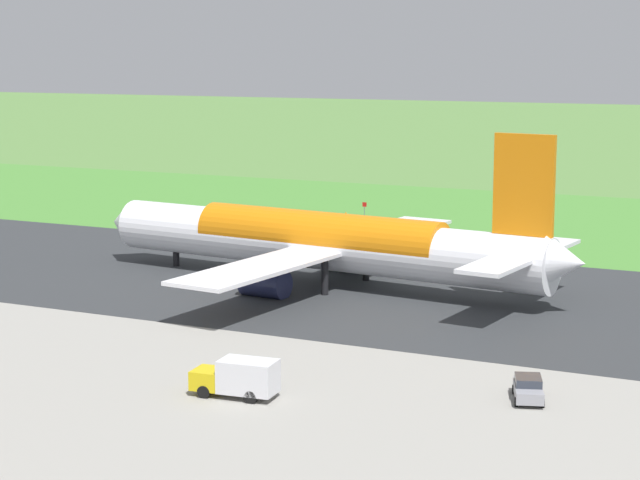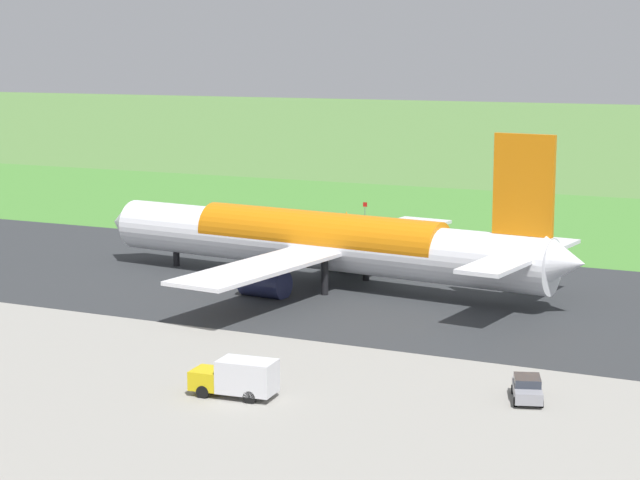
# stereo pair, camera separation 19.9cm
# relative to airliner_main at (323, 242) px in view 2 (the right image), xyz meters

# --- Properties ---
(ground_plane) EXTENTS (800.00, 800.00, 0.00)m
(ground_plane) POSITION_rel_airliner_main_xyz_m (1.49, -0.04, -4.35)
(ground_plane) COLOR #547F3D
(runway_asphalt) EXTENTS (600.00, 40.36, 0.06)m
(runway_asphalt) POSITION_rel_airliner_main_xyz_m (1.49, -0.04, -4.32)
(runway_asphalt) COLOR #2D3033
(runway_asphalt) RESTS_ON ground
(grass_verge_foreground) EXTENTS (600.00, 80.00, 0.04)m
(grass_verge_foreground) POSITION_rel_airliner_main_xyz_m (1.49, -40.56, -4.33)
(grass_verge_foreground) COLOR #478534
(grass_verge_foreground) RESTS_ON ground
(airliner_main) EXTENTS (54.14, 44.39, 15.88)m
(airliner_main) POSITION_rel_airliner_main_xyz_m (0.00, 0.00, 0.00)
(airliner_main) COLOR white
(airliner_main) RESTS_ON ground
(service_truck_baggage) EXTENTS (6.00, 2.83, 2.65)m
(service_truck_baggage) POSITION_rel_airliner_main_xyz_m (-10.64, 35.49, -2.95)
(service_truck_baggage) COLOR gold
(service_truck_baggage) RESTS_ON ground
(service_car_ops) EXTENTS (3.08, 4.56, 1.62)m
(service_car_ops) POSITION_rel_airliner_main_xyz_m (-28.30, 27.72, -3.51)
(service_car_ops) COLOR gray
(service_car_ops) RESTS_ON ground
(no_stopping_sign) EXTENTS (0.60, 0.10, 2.74)m
(no_stopping_sign) POSITION_rel_airliner_main_xyz_m (12.70, -39.61, -2.73)
(no_stopping_sign) COLOR slate
(no_stopping_sign) RESTS_ON ground
(traffic_cone_orange) EXTENTS (0.40, 0.40, 0.55)m
(traffic_cone_orange) POSITION_rel_airliner_main_xyz_m (17.67, -44.51, -4.08)
(traffic_cone_orange) COLOR orange
(traffic_cone_orange) RESTS_ON ground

